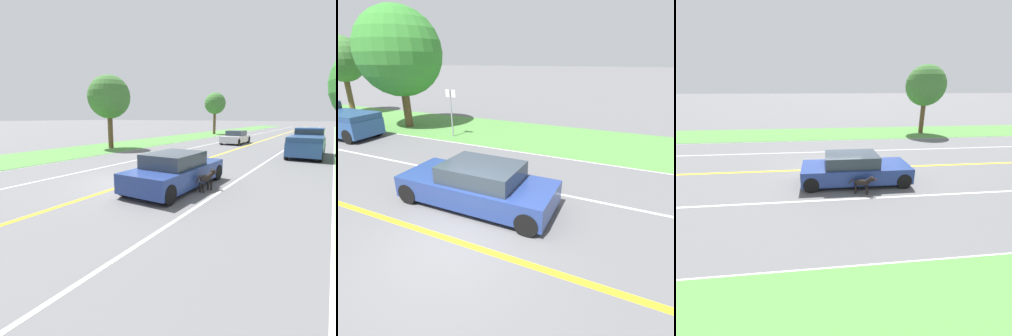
{
  "view_description": "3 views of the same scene",
  "coord_description": "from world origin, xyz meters",
  "views": [
    {
      "loc": [
        6.72,
        -7.95,
        2.62
      ],
      "look_at": [
        1.89,
        -0.24,
        0.86
      ],
      "focal_mm": 28.0,
      "sensor_mm": 36.0,
      "label": 1
    },
    {
      "loc": [
        -4.27,
        -3.37,
        4.14
      ],
      "look_at": [
        2.22,
        -0.36,
        1.19
      ],
      "focal_mm": 28.0,
      "sensor_mm": 36.0,
      "label": 2
    },
    {
      "loc": [
        11.21,
        -1.08,
        4.04
      ],
      "look_at": [
        2.68,
        -0.17,
        1.0
      ],
      "focal_mm": 24.0,
      "sensor_mm": 36.0,
      "label": 3
    }
  ],
  "objects": [
    {
      "name": "street_sign",
      "position": [
        7.9,
        5.67,
        1.69
      ],
      "size": [
        0.11,
        0.64,
        2.7
      ],
      "color": "gray",
      "rests_on": "ground"
    },
    {
      "name": "roadside_tree_right_far",
      "position": [
        10.28,
        17.42,
        4.19
      ],
      "size": [
        3.4,
        3.4,
        5.93
      ],
      "color": "brown",
      "rests_on": "ground"
    },
    {
      "name": "ego_car",
      "position": [
        1.84,
        0.4,
        0.63
      ],
      "size": [
        1.94,
        4.75,
        1.34
      ],
      "color": "navy",
      "rests_on": "ground"
    },
    {
      "name": "lane_edge_line_right",
      "position": [
        7.0,
        0.0,
        0.0
      ],
      "size": [
        0.14,
        160.0,
        0.01
      ],
      "primitive_type": "cube",
      "color": "white",
      "rests_on": "ground"
    },
    {
      "name": "centre_divider_line",
      "position": [
        0.0,
        0.0,
        0.0
      ],
      "size": [
        0.18,
        160.0,
        0.01
      ],
      "primitive_type": "cube",
      "color": "yellow",
      "rests_on": "ground"
    },
    {
      "name": "roadside_tree_right_near",
      "position": [
        8.78,
        9.85,
        4.56
      ],
      "size": [
        5.19,
        5.19,
        7.17
      ],
      "color": "brown",
      "rests_on": "ground"
    },
    {
      "name": "ground_plane",
      "position": [
        0.0,
        0.0,
        0.0
      ],
      "size": [
        400.0,
        400.0,
        0.0
      ],
      "primitive_type": "plane",
      "color": "#5B5B5E"
    },
    {
      "name": "dog",
      "position": [
        3.05,
        0.6,
        0.48
      ],
      "size": [
        0.41,
        1.13,
        0.78
      ],
      "rotation": [
        0.0,
        0.0,
        -0.25
      ],
      "color": "black",
      "rests_on": "ground"
    },
    {
      "name": "grass_verge_right",
      "position": [
        10.0,
        0.0,
        0.01
      ],
      "size": [
        6.0,
        160.0,
        0.03
      ],
      "primitive_type": "cube",
      "color": "#4C843D",
      "rests_on": "ground"
    },
    {
      "name": "lane_dash_same_dir",
      "position": [
        3.5,
        0.0,
        0.0
      ],
      "size": [
        0.1,
        160.0,
        0.01
      ],
      "primitive_type": "cube",
      "color": "white",
      "rests_on": "ground"
    }
  ]
}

